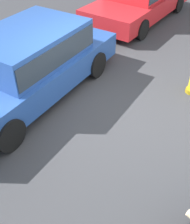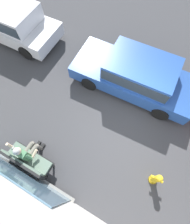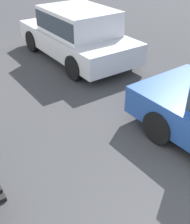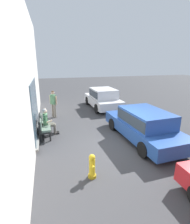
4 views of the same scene
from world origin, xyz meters
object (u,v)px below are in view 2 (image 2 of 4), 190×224
(parked_car_far, at_px, (12,21))
(fire_hydrant, at_px, (156,179))
(bench, at_px, (27,161))
(parked_car_mid, at_px, (137,74))
(person_on_phone, at_px, (26,152))

(parked_car_far, distance_m, fire_hydrant, 8.36)
(bench, relative_size, fire_hydrant, 1.81)
(bench, height_order, fire_hydrant, bench)
(parked_car_mid, height_order, parked_car_far, parked_car_far)
(bench, bearing_deg, person_on_phone, -56.31)
(person_on_phone, bearing_deg, bench, 123.69)
(bench, distance_m, parked_car_far, 6.05)
(person_on_phone, height_order, parked_car_mid, parked_car_mid)
(bench, bearing_deg, parked_car_far, -46.51)
(bench, height_order, parked_car_far, parked_car_far)
(person_on_phone, relative_size, parked_car_far, 0.32)
(person_on_phone, height_order, fire_hydrant, person_on_phone)
(fire_hydrant, bearing_deg, person_on_phone, 18.19)
(bench, xyz_separation_m, fire_hydrant, (-3.66, -1.47, -0.18))
(bench, relative_size, person_on_phone, 1.10)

